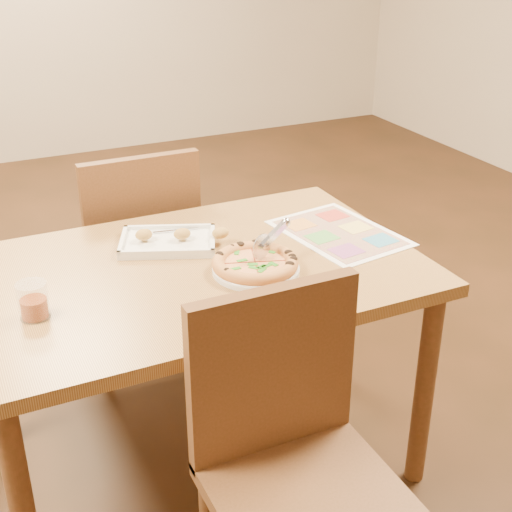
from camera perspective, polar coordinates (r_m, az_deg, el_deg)
name	(u,v)px	position (r m, az deg, el deg)	size (l,w,h in m)	color
room	(185,43)	(1.87, -5.71, 16.62)	(7.00, 7.00, 7.00)	#341C0E
dining_table	(196,292)	(2.11, -4.86, -2.92)	(1.30, 0.85, 0.72)	#A27E41
chair_near	(290,433)	(1.69, 2.73, -13.94)	(0.42, 0.42, 0.47)	brown
chair_far	(138,237)	(2.65, -9.44, 1.50)	(0.42, 0.42, 0.47)	brown
plate	(256,270)	(2.03, 0.00, -1.10)	(0.25, 0.25, 0.01)	silver
pizza	(255,263)	(2.02, -0.07, -0.58)	(0.25, 0.25, 0.04)	#D68549
pizza_cutter	(270,238)	(2.04, 1.13, 1.42)	(0.14, 0.07, 0.09)	silver
appetizer_tray	(171,241)	(2.20, -6.83, 1.19)	(0.35, 0.29, 0.06)	silver
glass_tumbler	(33,303)	(1.88, -17.38, -3.58)	(0.08, 0.08, 0.10)	maroon
menu	(339,233)	(2.29, 6.67, 1.86)	(0.30, 0.42, 0.01)	white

